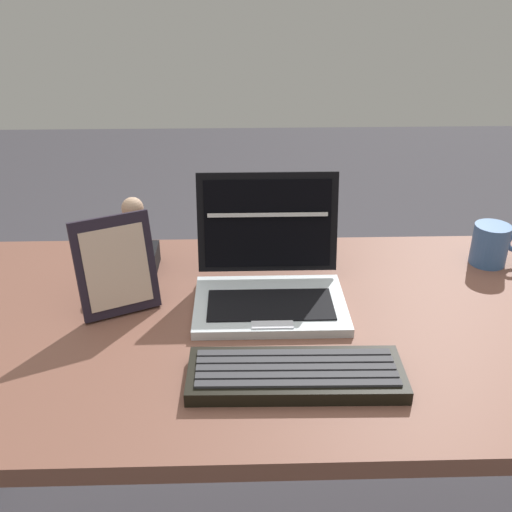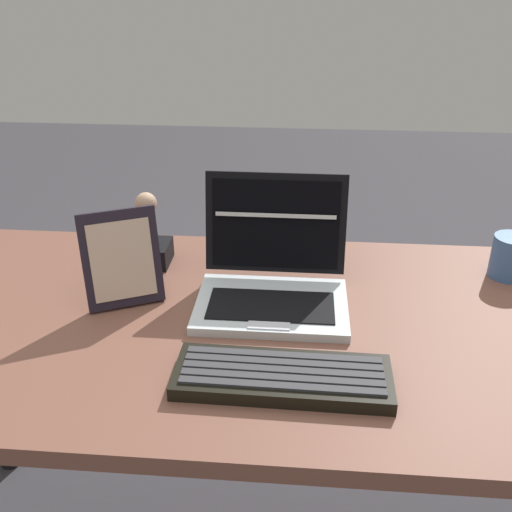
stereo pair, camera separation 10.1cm
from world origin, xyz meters
TOP-DOWN VIEW (x-y plane):
  - desk at (0.00, 0.00)m, footprint 1.67×0.68m
  - laptop_front at (-0.03, 0.07)m, footprint 0.28×0.23m
  - external_keyboard at (0.00, -0.17)m, footprint 0.33×0.12m
  - photo_frame at (-0.30, 0.04)m, footprint 0.15×0.11m
  - figurine_stand at (-0.30, 0.20)m, footprint 0.08×0.08m
  - figurine at (-0.30, 0.20)m, footprint 0.04×0.04m
  - coffee_mug at (0.44, 0.20)m, footprint 0.11×0.07m

SIDE VIEW (x-z plane):
  - desk at x=0.00m, z-range 0.26..0.97m
  - external_keyboard at x=0.00m, z-range 0.70..0.73m
  - figurine_stand at x=-0.30m, z-range 0.71..0.75m
  - coffee_mug at x=0.44m, z-range 0.71..0.79m
  - laptop_front at x=-0.03m, z-range 0.64..0.86m
  - photo_frame at x=-0.30m, z-range 0.70..0.89m
  - figurine at x=-0.30m, z-range 0.76..0.87m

